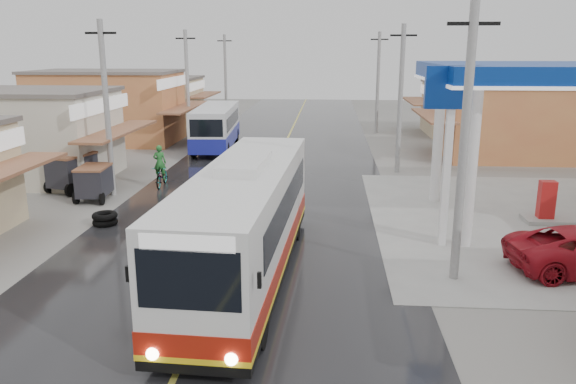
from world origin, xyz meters
The scene contains 13 objects.
ground centered at (0.00, 0.00, 0.00)m, with size 120.00×120.00×0.00m, color slate.
road centered at (0.00, 15.00, 0.01)m, with size 12.00×90.00×0.02m, color black.
centre_line centered at (0.00, 15.00, 0.02)m, with size 0.15×90.00×0.01m, color #D8CC4C.
shopfronts_left centered at (-13.00, 18.00, 0.00)m, with size 11.00×44.00×5.20m, color tan, non-canonical shape.
shopfronts_right centered at (15.00, 12.00, 0.00)m, with size 11.00×44.00×4.80m, color beige, non-canonical shape.
utility_poles_left centered at (-7.00, 16.00, 0.00)m, with size 1.60×50.00×8.00m, color gray, non-canonical shape.
utility_poles_right centered at (7.00, 15.00, 0.00)m, with size 1.60×36.00×8.00m, color gray, non-canonical shape.
coach_bus centered at (0.76, -0.29, 1.76)m, with size 3.16×11.81×3.65m.
second_bus centered at (-4.52, 21.54, 1.56)m, with size 2.91×8.87×2.90m.
cyclist centered at (-5.16, 10.75, 0.70)m, with size 0.79×2.01×2.13m.
tricycle_near centered at (-7.45, 7.98, 0.91)m, with size 1.51×2.08×1.58m.
tricycle_far centered at (-9.21, 9.57, 1.04)m, with size 2.12×2.70×1.83m.
tyre_stack centered at (-5.57, 4.41, 0.25)m, with size 0.98×0.98×0.50m.
Camera 1 is at (3.16, -16.08, 6.77)m, focal length 35.00 mm.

